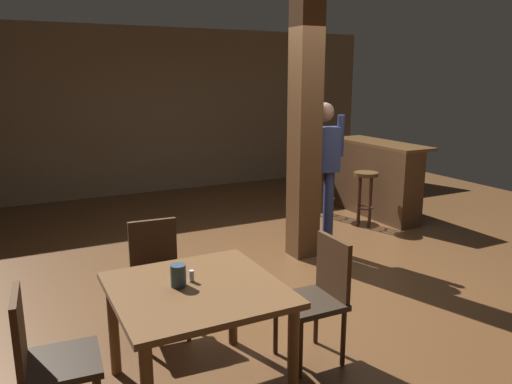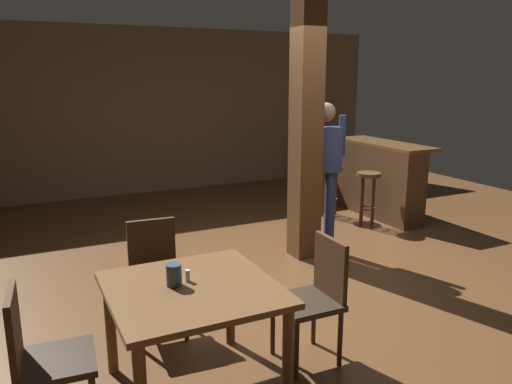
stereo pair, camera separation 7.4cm
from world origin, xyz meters
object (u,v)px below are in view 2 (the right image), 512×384
(dining_table, at_px, (192,302))
(salt_shaker, at_px, (188,276))
(chair_west, at_px, (41,355))
(napkin_cup, at_px, (174,275))
(bar_counter, at_px, (377,178))
(chair_east, at_px, (316,293))
(bar_stool_near, at_px, (368,187))
(chair_north, at_px, (155,271))
(standing_person, at_px, (324,167))
(bar_stool_mid, at_px, (330,178))

(dining_table, height_order, salt_shaker, salt_shaker)
(chair_west, xyz_separation_m, napkin_cup, (0.80, 0.09, 0.29))
(napkin_cup, xyz_separation_m, bar_counter, (3.88, 2.78, -0.26))
(dining_table, distance_m, chair_east, 0.92)
(salt_shaker, bearing_deg, chair_east, -6.45)
(dining_table, bearing_deg, salt_shaker, 88.73)
(dining_table, distance_m, bar_stool_near, 4.13)
(chair_east, bearing_deg, bar_stool_near, 45.65)
(chair_east, bearing_deg, chair_north, 135.54)
(napkin_cup, xyz_separation_m, standing_person, (2.30, 1.80, 0.20))
(dining_table, xyz_separation_m, bar_counter, (3.79, 2.84, -0.08))
(bar_counter, distance_m, bar_stool_mid, 0.69)
(chair_north, distance_m, napkin_cup, 0.88)
(salt_shaker, height_order, bar_stool_mid, salt_shaker)
(chair_north, xyz_separation_m, standing_person, (2.22, 0.98, 0.50))
(bar_stool_near, bearing_deg, dining_table, -143.57)
(standing_person, bearing_deg, bar_stool_mid, 52.95)
(salt_shaker, distance_m, bar_stool_near, 4.08)
(chair_north, relative_size, chair_east, 1.00)
(standing_person, xyz_separation_m, bar_counter, (1.58, 0.98, -0.46))
(dining_table, height_order, bar_stool_mid, bar_stool_mid)
(bar_counter, xyz_separation_m, bar_stool_near, (-0.46, -0.39, 0.00))
(chair_north, relative_size, bar_stool_near, 1.20)
(napkin_cup, xyz_separation_m, bar_stool_near, (3.42, 2.39, -0.25))
(chair_west, bearing_deg, dining_table, 1.84)
(chair_east, distance_m, bar_stool_mid, 3.84)
(chair_north, xyz_separation_m, chair_west, (-0.89, -0.91, 0.00))
(chair_east, xyz_separation_m, napkin_cup, (-1.00, 0.08, 0.29))
(chair_north, distance_m, chair_east, 1.28)
(standing_person, distance_m, bar_counter, 1.91)
(bar_stool_near, height_order, bar_stool_mid, bar_stool_near)
(bar_counter, height_order, bar_stool_near, bar_counter)
(bar_counter, bearing_deg, standing_person, -148.04)
(chair_north, height_order, chair_west, same)
(standing_person, relative_size, bar_counter, 1.05)
(chair_east, relative_size, bar_counter, 0.54)
(standing_person, bearing_deg, bar_stool_near, 27.99)
(chair_north, bearing_deg, bar_stool_near, 25.22)
(salt_shaker, height_order, bar_counter, bar_counter)
(chair_north, bearing_deg, chair_east, -44.46)
(chair_east, relative_size, bar_stool_near, 1.20)
(dining_table, relative_size, chair_east, 1.15)
(bar_counter, relative_size, bar_stool_near, 2.22)
(chair_west, relative_size, standing_person, 0.52)
(chair_east, height_order, salt_shaker, chair_east)
(chair_north, distance_m, salt_shaker, 0.84)
(bar_stool_near, bearing_deg, chair_north, -154.78)
(bar_counter, relative_size, bar_stool_mid, 2.24)
(chair_west, xyz_separation_m, bar_counter, (4.68, 2.87, 0.04))
(chair_west, height_order, chair_east, same)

